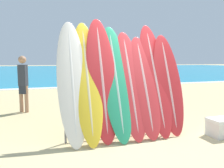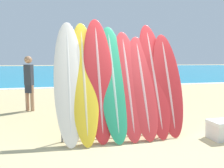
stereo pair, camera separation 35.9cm
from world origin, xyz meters
name	(u,v)px [view 2 (the right image)]	position (x,y,z in m)	size (l,w,h in m)	color
ground_plane	(143,143)	(0.00, 0.00, 0.00)	(160.00, 160.00, 0.00)	tan
ocean_water	(66,69)	(0.00, 38.47, 0.00)	(120.00, 60.00, 0.01)	teal
surfboard_rack	(122,112)	(-0.29, 0.42, 0.52)	(2.38, 0.04, 0.96)	slate
surfboard_slot_0	(69,81)	(-1.32, 0.47, 1.16)	(0.55, 0.97, 2.31)	silver
surfboard_slot_1	(84,80)	(-1.03, 0.47, 1.16)	(0.54, 1.07, 2.32)	yellow
surfboard_slot_2	(99,78)	(-0.74, 0.47, 1.20)	(0.59, 0.92, 2.39)	red
surfboard_slot_3	(113,81)	(-0.46, 0.46, 1.13)	(0.57, 1.05, 2.26)	#289E70
surfboard_slot_4	(128,83)	(-0.16, 0.44, 1.08)	(0.56, 0.98, 2.15)	red
surfboard_slot_5	(142,85)	(0.14, 0.42, 1.03)	(0.59, 0.95, 2.06)	red
surfboard_slot_6	(154,78)	(0.42, 0.48, 1.17)	(0.57, 1.03, 2.33)	red
surfboard_slot_7	(168,83)	(0.71, 0.43, 1.06)	(0.60, 0.81, 2.11)	red
person_near_water	(29,81)	(-2.36, 3.32, 0.91)	(0.29, 0.25, 1.67)	#A87A5B
person_mid_beach	(128,74)	(2.16, 7.51, 0.84)	(0.26, 0.26, 1.54)	#846047
cooler_box	(224,130)	(1.61, -0.17, 0.18)	(0.56, 0.39, 0.36)	silver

